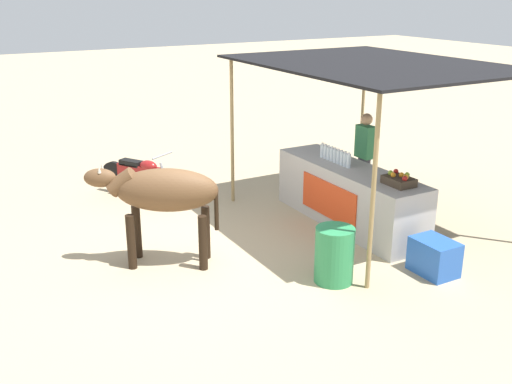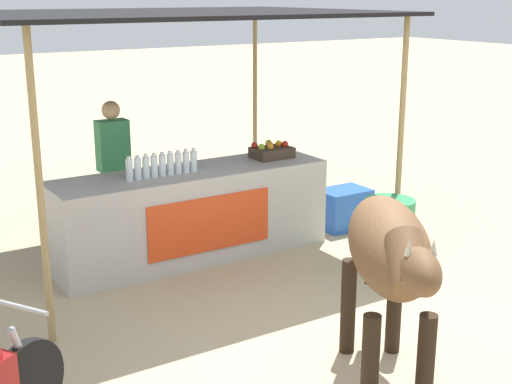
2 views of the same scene
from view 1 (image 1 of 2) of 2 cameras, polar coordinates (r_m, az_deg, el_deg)
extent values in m
plane|color=tan|center=(8.85, -2.70, -5.61)|extent=(60.00, 60.00, 0.00)
cube|color=#B2ADA8|center=(9.78, 8.84, -0.35)|extent=(3.00, 0.80, 0.96)
cube|color=red|center=(9.54, 6.90, -0.76)|extent=(1.40, 0.02, 0.58)
cube|color=black|center=(9.49, 10.95, 11.92)|extent=(4.20, 3.20, 0.04)
cylinder|color=#997F51|center=(10.49, -2.29, 5.77)|extent=(0.06, 0.06, 2.57)
cylinder|color=#997F51|center=(7.45, 11.10, -0.15)|extent=(0.06, 0.06, 2.57)
cylinder|color=#997F51|center=(12.04, 10.10, 7.23)|extent=(0.06, 0.06, 2.57)
cylinder|color=silver|center=(10.11, 6.32, 3.92)|extent=(0.07, 0.07, 0.22)
cylinder|color=white|center=(10.08, 6.35, 4.61)|extent=(0.04, 0.04, 0.03)
cylinder|color=silver|center=(10.04, 6.62, 3.80)|extent=(0.07, 0.07, 0.22)
cylinder|color=white|center=(10.01, 6.65, 4.49)|extent=(0.04, 0.04, 0.03)
cylinder|color=silver|center=(9.97, 6.92, 3.68)|extent=(0.07, 0.07, 0.22)
cylinder|color=white|center=(9.94, 6.95, 4.38)|extent=(0.04, 0.04, 0.03)
cylinder|color=silver|center=(9.90, 7.23, 3.56)|extent=(0.07, 0.07, 0.22)
cylinder|color=white|center=(9.87, 7.26, 4.26)|extent=(0.04, 0.04, 0.03)
cylinder|color=silver|center=(9.83, 7.54, 3.43)|extent=(0.07, 0.07, 0.22)
cylinder|color=white|center=(9.80, 7.57, 4.14)|extent=(0.04, 0.04, 0.03)
cylinder|color=silver|center=(9.77, 7.85, 3.31)|extent=(0.07, 0.07, 0.22)
cylinder|color=white|center=(9.73, 7.88, 4.02)|extent=(0.04, 0.04, 0.03)
cylinder|color=silver|center=(9.70, 8.17, 3.18)|extent=(0.07, 0.07, 0.22)
cylinder|color=white|center=(9.66, 8.20, 3.89)|extent=(0.04, 0.04, 0.03)
cylinder|color=silver|center=(9.63, 8.49, 3.05)|extent=(0.07, 0.07, 0.22)
cylinder|color=white|center=(9.59, 8.53, 3.77)|extent=(0.04, 0.04, 0.03)
cylinder|color=silver|center=(9.56, 8.82, 2.92)|extent=(0.07, 0.07, 0.22)
cylinder|color=white|center=(9.53, 8.86, 3.64)|extent=(0.04, 0.04, 0.03)
cube|color=#3F3326|center=(8.88, 13.44, 1.02)|extent=(0.44, 0.32, 0.12)
sphere|color=#8CB22D|center=(8.91, 14.20, 1.60)|extent=(0.08, 0.08, 0.08)
sphere|color=#B21E19|center=(9.04, 13.18, 1.93)|extent=(0.08, 0.08, 0.08)
sphere|color=#B21E19|center=(8.72, 13.99, 1.25)|extent=(0.08, 0.08, 0.08)
sphere|color=orange|center=(8.79, 14.09, 1.38)|extent=(0.08, 0.08, 0.08)
sphere|color=#8CB22D|center=(8.95, 12.69, 1.79)|extent=(0.08, 0.08, 0.08)
sphere|color=orange|center=(8.88, 13.69, 1.59)|extent=(0.08, 0.08, 0.08)
sphere|color=orange|center=(8.86, 12.93, 1.60)|extent=(0.08, 0.08, 0.08)
cylinder|color=#383842|center=(10.66, 10.15, 0.99)|extent=(0.22, 0.22, 0.88)
cube|color=#337F4C|center=(10.46, 10.38, 4.74)|extent=(0.34, 0.20, 0.56)
sphere|color=tan|center=(10.37, 10.51, 6.83)|extent=(0.20, 0.20, 0.20)
cube|color=blue|center=(8.43, 16.61, -5.94)|extent=(0.60, 0.44, 0.48)
cylinder|color=#2D8C51|center=(7.89, 7.47, -5.97)|extent=(0.51, 0.51, 0.75)
ellipsoid|color=brown|center=(8.16, -8.49, 0.18)|extent=(1.17, 1.47, 0.60)
cylinder|color=black|center=(8.34, -11.80, -4.68)|extent=(0.12, 0.12, 0.78)
cylinder|color=black|center=(8.66, -11.27, -3.72)|extent=(0.12, 0.12, 0.78)
cylinder|color=black|center=(8.17, -5.08, -4.85)|extent=(0.12, 0.12, 0.78)
cylinder|color=black|center=(8.50, -4.80, -3.85)|extent=(0.12, 0.12, 0.78)
cylinder|color=brown|center=(8.25, -12.60, 0.91)|extent=(0.44, 0.51, 0.41)
ellipsoid|color=brown|center=(8.31, -14.63, 1.31)|extent=(0.42, 0.49, 0.26)
cone|color=beige|center=(8.20, -14.71, 2.10)|extent=(0.05, 0.05, 0.10)
cone|color=beige|center=(8.33, -14.45, 2.38)|extent=(0.05, 0.05, 0.10)
cylinder|color=black|center=(8.16, -3.80, -1.65)|extent=(0.06, 0.06, 0.60)
cylinder|color=black|center=(10.75, -8.55, 0.45)|extent=(0.56, 0.38, 0.60)
cylinder|color=black|center=(11.50, -13.27, 1.38)|extent=(0.56, 0.38, 0.60)
cube|color=maroon|center=(11.06, -11.05, 1.82)|extent=(0.86, 0.62, 0.28)
ellipsoid|color=maroon|center=(10.88, -10.21, 2.46)|extent=(0.41, 0.36, 0.20)
cube|color=black|center=(11.13, -11.81, 2.74)|extent=(0.47, 0.38, 0.10)
cylinder|color=#99999E|center=(10.61, -8.91, 3.46)|extent=(0.31, 0.49, 0.03)
cylinder|color=#99999E|center=(10.70, -8.68, 1.48)|extent=(0.20, 0.15, 0.49)
camera|label=2|loc=(10.58, -34.09, 10.91)|focal=50.00mm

